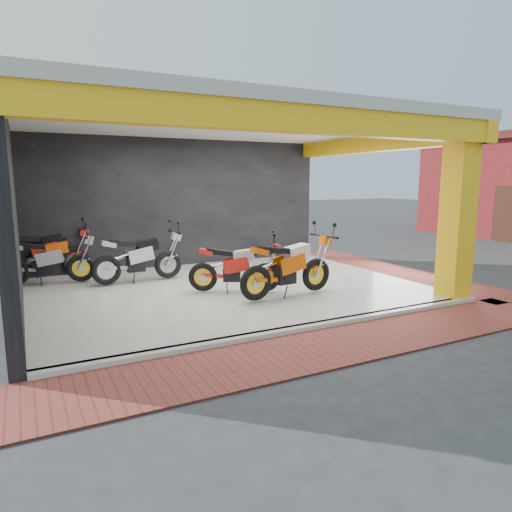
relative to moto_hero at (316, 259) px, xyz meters
The scene contains 16 objects.
ground 1.82m from the moto_hero, 152.51° to the right, with size 80.00×80.00×0.00m, color #2D2D30.
showroom_floor 2.05m from the moto_hero, 139.37° to the left, with size 8.00×6.00×0.10m, color silver.
showroom_ceiling 3.39m from the moto_hero, 139.37° to the left, with size 8.40×6.40×0.20m, color beige.
back_wall 4.68m from the moto_hero, 108.47° to the left, with size 8.20×0.20×3.50m, color black.
left_wall 5.77m from the moto_hero, 167.36° to the left, with size 0.20×6.20×3.50m, color black.
corner_column 2.91m from the moto_hero, 33.21° to the right, with size 0.50×0.50×3.50m, color yellow.
header_beam_front 3.38m from the moto_hero, 129.58° to the right, with size 8.40×0.30×0.40m, color yellow.
header_beam_right 3.78m from the moto_hero, 26.03° to the left, with size 0.30×6.40×0.40m, color yellow.
floor_kerb 2.41m from the moto_hero, 129.27° to the right, with size 8.00×0.20×0.10m, color silver.
paver_front 3.04m from the moto_hero, 119.59° to the right, with size 9.00×1.40×0.03m, color maroon.
paver_right 3.66m from the moto_hero, 20.39° to the left, with size 1.40×7.00×0.03m, color maroon.
moto_hero is the anchor object (origin of this frame).
moto_row_a 1.06m from the moto_hero, 156.27° to the left, with size 2.01×0.74×1.23m, color red, non-canonical shape.
moto_row_b 3.54m from the moto_hero, 132.24° to the left, with size 2.18×0.81×1.33m, color #ADB0B5, non-canonical shape.
moto_row_c 5.30m from the moto_hero, 143.37° to the left, with size 2.10×0.78×1.28m, color #96989D, non-canonical shape.
moto_row_d 5.99m from the moto_hero, 135.20° to the left, with size 2.25×0.83×1.38m, color #B11B12, non-canonical shape.
Camera 1 is at (-3.92, -6.93, 2.41)m, focal length 32.00 mm.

